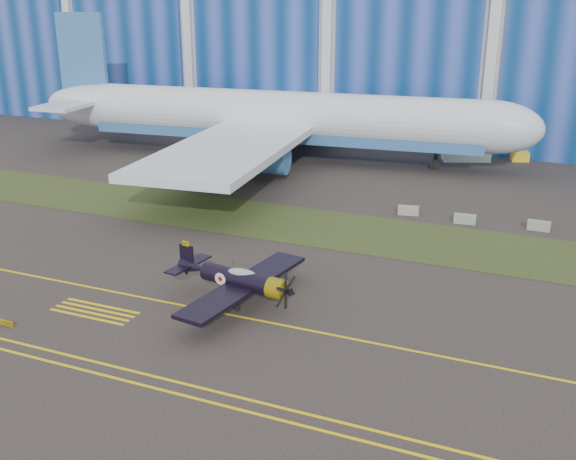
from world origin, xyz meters
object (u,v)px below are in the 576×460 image
at_px(warbird, 237,279).
at_px(shipping_container, 466,151).
at_px(tug, 520,156).
at_px(jetliner, 282,61).

height_order(warbird, shipping_container, warbird).
height_order(shipping_container, tug, shipping_container).
bearing_deg(shipping_container, jetliner, 178.92).
height_order(jetliner, tug, jetliner).
distance_m(warbird, jetliner, 44.44).
relative_size(warbird, jetliner, 0.18).
xyz_separation_m(jetliner, shipping_container, (22.16, 8.18, -11.05)).
bearing_deg(warbird, jetliner, 117.59).
xyz_separation_m(warbird, tug, (14.39, 51.27, -1.29)).
relative_size(warbird, tug, 6.55).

